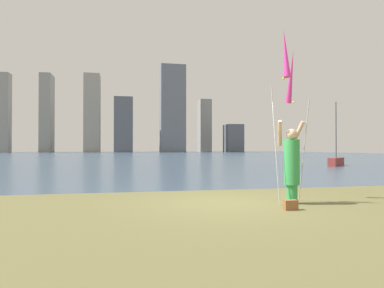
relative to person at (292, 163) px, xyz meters
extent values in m
cube|color=#384C60|center=(-1.53, 61.72, -1.06)|extent=(120.00, 117.53, 0.12)
cube|color=#33301C|center=(-1.53, 2.96, -1.02)|extent=(120.00, 0.70, 0.02)
cylinder|color=green|center=(0.00, -0.01, -0.77)|extent=(0.26, 0.26, 0.46)
cylinder|color=green|center=(0.00, -0.01, 0.01)|extent=(0.37, 0.37, 1.10)
sphere|color=#D1A889|center=(0.00, -0.01, 0.69)|extent=(0.27, 0.27, 0.27)
cylinder|color=#D1A889|center=(-0.24, 0.14, 0.72)|extent=(0.27, 0.42, 0.63)
cylinder|color=#D1A889|center=(0.24, 0.14, 0.72)|extent=(0.27, 0.42, 0.63)
cylinder|color=#B2B2B7|center=(-0.38, 0.10, 0.48)|extent=(0.02, 0.47, 2.93)
cone|color=#D83399|center=(-0.38, -0.44, 2.55)|extent=(0.16, 0.34, 1.19)
sphere|color=yellow|center=(-0.38, -0.35, 1.96)|extent=(0.06, 0.06, 0.06)
cylinder|color=#B2B2B7|center=(0.38, 0.10, 0.28)|extent=(0.02, 0.54, 2.51)
cone|color=#D83399|center=(0.38, 0.75, 2.26)|extent=(0.16, 0.44, 1.40)
sphere|color=yellow|center=(0.38, 0.61, 1.56)|extent=(0.06, 0.06, 0.06)
cube|color=brown|center=(-0.45, -0.78, -0.89)|extent=(0.30, 0.16, 0.22)
cube|color=maroon|center=(11.86, 15.52, -0.69)|extent=(2.34, 2.17, 0.61)
cylinder|color=#47474C|center=(11.86, 15.52, 1.73)|extent=(0.08, 0.08, 4.24)
cube|color=gray|center=(-38.39, 102.81, 10.77)|extent=(3.72, 3.83, 23.53)
cube|color=gray|center=(-26.39, 103.65, 10.86)|extent=(3.22, 7.08, 23.72)
cube|color=gray|center=(-12.90, 101.94, 10.95)|extent=(4.65, 6.51, 23.89)
cube|color=#565B66|center=(-3.50, 98.56, 7.37)|extent=(5.58, 4.85, 16.74)
cube|color=slate|center=(11.53, 97.92, 12.51)|extent=(7.67, 5.10, 27.02)
cube|color=gray|center=(23.16, 103.70, 7.71)|extent=(3.82, 4.94, 17.42)
cube|color=#565B66|center=(31.48, 98.31, 3.45)|extent=(5.29, 6.04, 8.89)
camera|label=1|loc=(-4.06, -7.68, 0.36)|focal=32.11mm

